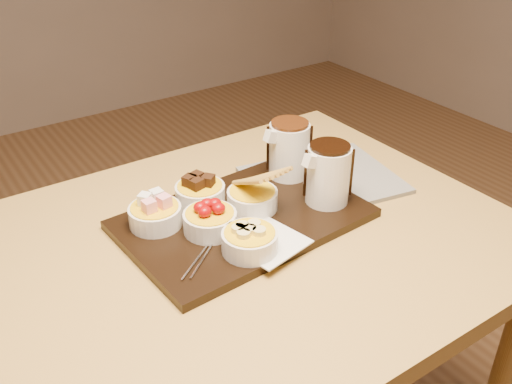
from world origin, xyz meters
TOP-DOWN VIEW (x-y plane):
  - dining_table at (0.00, 0.00)m, footprint 1.20×0.80m
  - serving_board at (0.12, 0.04)m, footprint 0.48×0.33m
  - napkin at (0.10, -0.06)m, footprint 0.14×0.14m
  - bowl_marshmallows at (-0.04, 0.11)m, footprint 0.10×0.10m
  - bowl_cake at (0.07, 0.13)m, footprint 0.10×0.10m
  - bowl_strawberries at (0.04, 0.03)m, footprint 0.10×0.10m
  - bowl_biscotti at (0.15, 0.05)m, footprint 0.10×0.10m
  - bowl_bananas at (0.06, -0.06)m, footprint 0.10×0.10m
  - pitcher_dark_chocolate at (0.29, -0.01)m, footprint 0.09×0.09m
  - pitcher_milk_chocolate at (0.29, 0.12)m, footprint 0.09×0.09m
  - fondue_skewers at (0.03, 0.00)m, footprint 0.18×0.23m
  - newspaper at (0.35, 0.08)m, footprint 0.35×0.30m

SIDE VIEW (x-z plane):
  - dining_table at x=0.00m, z-range 0.28..1.03m
  - newspaper at x=0.35m, z-range 0.75..0.76m
  - serving_board at x=0.12m, z-range 0.75..0.77m
  - napkin at x=0.10m, z-range 0.77..0.77m
  - fondue_skewers at x=0.03m, z-range 0.77..0.78m
  - bowl_marshmallows at x=-0.04m, z-range 0.77..0.81m
  - bowl_cake at x=0.07m, z-range 0.77..0.81m
  - bowl_strawberries at x=0.04m, z-range 0.77..0.81m
  - bowl_biscotti at x=0.15m, z-range 0.77..0.81m
  - bowl_bananas at x=0.06m, z-range 0.77..0.81m
  - pitcher_dark_chocolate at x=0.29m, z-range 0.77..0.89m
  - pitcher_milk_chocolate at x=0.29m, z-range 0.77..0.89m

